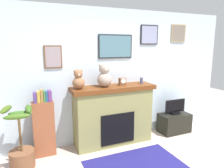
% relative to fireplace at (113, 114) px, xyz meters
% --- Properties ---
extents(back_wall, '(5.20, 0.15, 2.60)m').
position_rel_fireplace_xyz_m(back_wall, '(0.20, 0.29, 0.73)').
color(back_wall, silver).
rests_on(back_wall, ground_plane).
extents(fireplace, '(1.62, 0.51, 1.15)m').
position_rel_fireplace_xyz_m(fireplace, '(0.00, 0.00, 0.00)').
color(fireplace, olive).
rests_on(fireplace, ground_plane).
extents(bookshelf, '(0.36, 0.16, 1.18)m').
position_rel_fireplace_xyz_m(bookshelf, '(-1.29, 0.03, -0.03)').
color(bookshelf, brown).
rests_on(bookshelf, ground_plane).
extents(potted_plant, '(0.47, 0.50, 1.01)m').
position_rel_fireplace_xyz_m(potted_plant, '(-1.66, -0.22, -0.26)').
color(potted_plant, brown).
rests_on(potted_plant, ground_plane).
extents(tv_stand, '(0.67, 0.40, 0.42)m').
position_rel_fireplace_xyz_m(tv_stand, '(1.45, -0.07, -0.37)').
color(tv_stand, black).
rests_on(tv_stand, ground_plane).
extents(television, '(0.50, 0.14, 0.33)m').
position_rel_fireplace_xyz_m(television, '(1.45, -0.07, -0.01)').
color(television, black).
rests_on(television, tv_stand).
extents(area_rug, '(1.55, 0.96, 0.01)m').
position_rel_fireplace_xyz_m(area_rug, '(0.00, -0.90, -0.58)').
color(area_rug, navy).
rests_on(area_rug, ground_plane).
extents(candle_jar, '(0.06, 0.06, 0.13)m').
position_rel_fireplace_xyz_m(candle_jar, '(0.61, -0.02, 0.63)').
color(candle_jar, '#4C517A').
rests_on(candle_jar, fireplace).
extents(mantel_clock, '(0.13, 0.09, 0.14)m').
position_rel_fireplace_xyz_m(mantel_clock, '(0.18, -0.02, 0.64)').
color(mantel_clock, brown).
rests_on(mantel_clock, fireplace).
extents(teddy_bear_brown, '(0.21, 0.21, 0.35)m').
position_rel_fireplace_xyz_m(teddy_bear_brown, '(-0.67, -0.02, 0.72)').
color(teddy_bear_brown, '#8E6041').
rests_on(teddy_bear_brown, fireplace).
extents(teddy_bear_tan, '(0.27, 0.27, 0.43)m').
position_rel_fireplace_xyz_m(teddy_bear_tan, '(-0.18, -0.02, 0.76)').
color(teddy_bear_tan, '#A08F81').
rests_on(teddy_bear_tan, fireplace).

